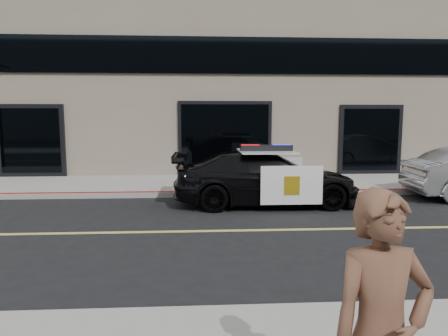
{
  "coord_description": "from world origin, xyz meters",
  "views": [
    {
      "loc": [
        -1.9,
        -7.78,
        2.25
      ],
      "look_at": [
        -1.31,
        2.2,
        1.0
      ],
      "focal_mm": 32.0,
      "sensor_mm": 36.0,
      "label": 1
    }
  ],
  "objects": [
    {
      "name": "building_n",
      "position": [
        0.0,
        10.5,
        6.0
      ],
      "size": [
        60.0,
        7.0,
        12.0
      ],
      "primitive_type": "cube",
      "color": "#756856",
      "rests_on": "ground"
    },
    {
      "name": "police_car",
      "position": [
        -0.21,
        2.42,
        0.71
      ],
      "size": [
        2.2,
        4.81,
        1.57
      ],
      "color": "black",
      "rests_on": "ground"
    },
    {
      "name": "sidewalk_n",
      "position": [
        0.0,
        5.25,
        0.07
      ],
      "size": [
        60.0,
        3.5,
        0.15
      ],
      "primitive_type": "cube",
      "color": "gray",
      "rests_on": "ground"
    },
    {
      "name": "fire_hydrant",
      "position": [
        -2.42,
        3.97,
        0.48
      ],
      "size": [
        0.32,
        0.45,
        0.71
      ],
      "color": "white",
      "rests_on": "sidewalk_n"
    },
    {
      "name": "ground",
      "position": [
        0.0,
        0.0,
        0.0
      ],
      "size": [
        120.0,
        120.0,
        0.0
      ],
      "primitive_type": "plane",
      "color": "black",
      "rests_on": "ground"
    }
  ]
}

